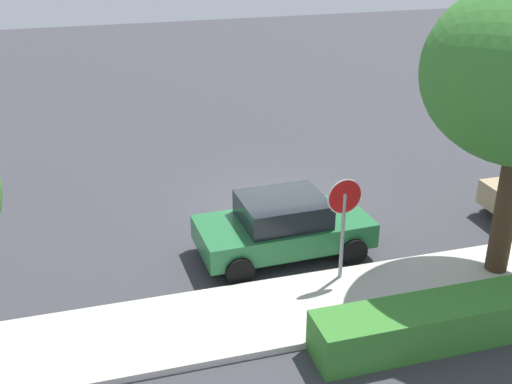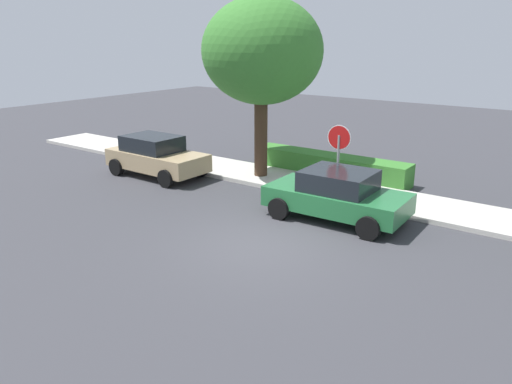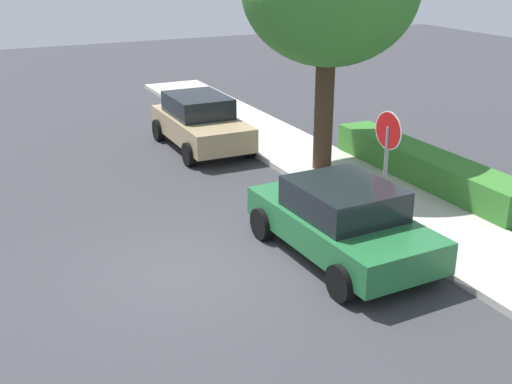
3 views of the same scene
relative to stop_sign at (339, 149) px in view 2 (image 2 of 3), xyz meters
name	(u,v)px [view 2 (image 2 of 3)]	position (x,y,z in m)	size (l,w,h in m)	color
ground_plane	(263,244)	(0.13, -4.25, -1.68)	(60.00, 60.00, 0.00)	#38383D
sidewalk_curb	(351,193)	(0.13, 0.82, -1.61)	(32.00, 2.30, 0.14)	beige
stop_sign	(339,149)	(0.00, 0.00, 0.00)	(0.78, 0.08, 2.44)	gray
parked_car_green	(337,195)	(0.80, -1.53, -0.94)	(4.05, 2.19, 1.45)	#236B38
parked_car_tan	(156,156)	(-6.86, -1.34, -0.91)	(3.95, 1.96, 1.51)	tan
street_tree_near_corner	(262,52)	(-3.43, 0.68, 2.86)	(4.20, 4.20, 6.40)	#422D1E
front_yard_hedge	(329,165)	(-1.59, 2.42, -1.26)	(6.19, 1.00, 0.84)	#387A2D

